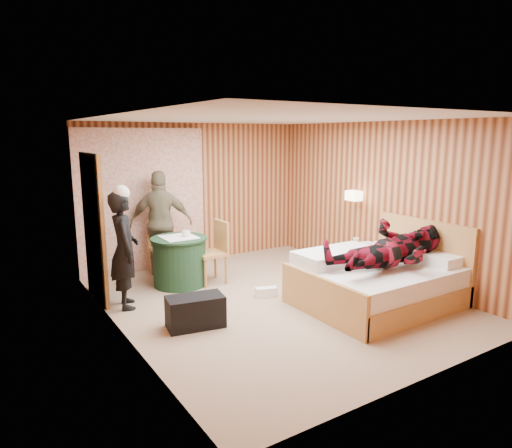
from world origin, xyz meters
TOP-DOWN VIEW (x-y plane):
  - floor at (0.00, 0.00)m, footprint 4.20×5.00m
  - ceiling at (0.00, 0.00)m, footprint 4.20×5.00m
  - wall_back at (0.00, 2.50)m, footprint 4.20×0.02m
  - wall_left at (-2.10, 0.00)m, footprint 0.02×5.00m
  - wall_right at (2.10, 0.00)m, footprint 0.02×5.00m
  - curtain at (-1.00, 2.43)m, footprint 2.20×0.08m
  - doorway at (-2.06, 1.40)m, footprint 0.06×0.90m
  - wall_lamp at (1.92, 0.45)m, footprint 0.26×0.24m
  - bed at (1.12, -0.85)m, footprint 2.01×1.58m
  - nightstand at (1.88, 0.18)m, footprint 0.40×0.54m
  - round_table at (-0.83, 1.35)m, footprint 0.86×0.86m
  - chair_far at (-0.83, 2.03)m, footprint 0.44×0.44m
  - chair_near at (-0.30, 1.18)m, footprint 0.44×0.44m
  - duffel_bag at (-1.30, -0.23)m, footprint 0.73×0.48m
  - sneaker_left at (-0.80, 0.49)m, footprint 0.29×0.15m
  - sneaker_right at (-0.00, 0.18)m, footprint 0.33×0.22m
  - woman_standing at (-1.80, 0.89)m, footprint 0.48×0.64m
  - man_at_table at (-0.83, 2.07)m, footprint 1.09×0.80m
  - man_on_bed at (1.15, -1.08)m, footprint 0.86×0.67m
  - book_lower at (1.88, 0.13)m, footprint 0.19×0.24m
  - book_upper at (1.88, 0.13)m, footprint 0.22×0.26m
  - cup_nightstand at (1.88, 0.31)m, footprint 0.11×0.11m
  - cup_table at (-0.73, 1.30)m, footprint 0.16×0.16m

SIDE VIEW (x-z plane):
  - floor at x=0.00m, z-range -0.01..0.01m
  - sneaker_left at x=-0.80m, z-range 0.00..0.12m
  - sneaker_right at x=0.00m, z-range 0.00..0.14m
  - duffel_bag at x=-1.30m, z-range 0.00..0.38m
  - nightstand at x=1.88m, z-range 0.01..0.53m
  - bed at x=1.12m, z-range -0.23..0.86m
  - round_table at x=-0.83m, z-range 0.00..0.76m
  - book_lower at x=1.88m, z-range 0.52..0.54m
  - chair_far at x=-0.83m, z-range 0.07..1.00m
  - book_upper at x=1.88m, z-range 0.55..0.56m
  - chair_near at x=-0.30m, z-range 0.08..1.05m
  - cup_nightstand at x=1.88m, z-range 0.52..0.62m
  - woman_standing at x=-1.80m, z-range 0.00..1.57m
  - cup_table at x=-0.73m, z-range 0.76..0.86m
  - man_at_table at x=-0.83m, z-range 0.00..1.72m
  - man_on_bed at x=1.15m, z-range 0.09..1.86m
  - doorway at x=-2.06m, z-range 0.00..2.05m
  - curtain at x=-1.00m, z-range 0.00..2.40m
  - wall_back at x=0.00m, z-range 0.00..2.50m
  - wall_left at x=-2.10m, z-range 0.00..2.50m
  - wall_right at x=2.10m, z-range 0.00..2.50m
  - wall_lamp at x=1.92m, z-range 1.22..1.38m
  - ceiling at x=0.00m, z-range 2.50..2.50m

